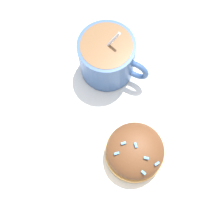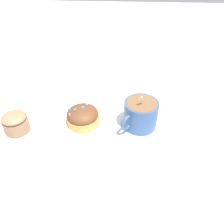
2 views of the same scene
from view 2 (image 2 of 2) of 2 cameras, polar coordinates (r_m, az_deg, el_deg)
ground_plane at (r=0.60m, az=-0.17°, el=-3.18°), size 3.00×3.00×0.00m
paper_napkin at (r=0.60m, az=-0.17°, el=-3.07°), size 0.30×0.29×0.00m
coffee_cup at (r=0.57m, az=7.43°, el=-0.34°), size 0.10×0.10×0.11m
frosted_pastry at (r=0.59m, az=-7.65°, el=-1.15°), size 0.09×0.09×0.05m
sugar_bowl at (r=0.62m, az=-23.90°, el=-2.48°), size 0.06×0.06×0.05m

